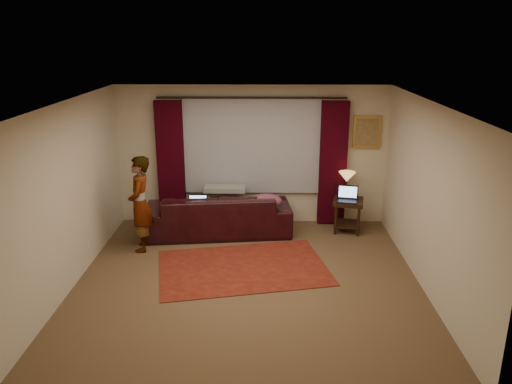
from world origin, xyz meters
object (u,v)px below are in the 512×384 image
laptop_sofa (197,204)px  end_table (347,215)px  sofa (218,206)px  tiffany_lamp (346,185)px  laptop_table (347,194)px  person (140,204)px

laptop_sofa → end_table: 2.74m
sofa → tiffany_lamp: 2.35m
laptop_sofa → laptop_table: laptop_table is taller
laptop_sofa → person: 1.01m
laptop_sofa → laptop_table: size_ratio=0.93×
end_table → laptop_table: (-0.04, -0.09, 0.43)m
sofa → laptop_table: (2.30, 0.03, 0.22)m
sofa → end_table: bearing=176.6°
laptop_sofa → tiffany_lamp: (2.67, 0.51, 0.20)m
laptop_table → laptop_sofa: bearing=-162.7°
tiffany_lamp → laptop_table: (-0.01, -0.23, -0.11)m
end_table → laptop_table: bearing=-113.3°
sofa → laptop_sofa: 0.44m
person → sofa: bearing=116.7°
laptop_sofa → tiffany_lamp: 2.72m
tiffany_lamp → end_table: bearing=-79.4°
sofa → laptop_table: 2.31m
end_table → tiffany_lamp: bearing=100.6°
end_table → laptop_sofa: bearing=-172.3°
tiffany_lamp → laptop_sofa: bearing=-169.3°
sofa → laptop_table: bearing=174.3°
tiffany_lamp → laptop_table: bearing=-93.4°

